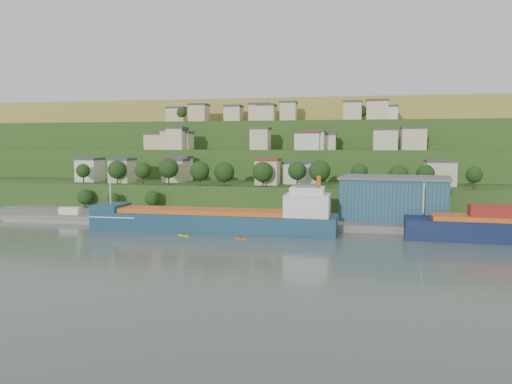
% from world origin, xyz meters
% --- Properties ---
extents(ground, '(500.00, 500.00, 0.00)m').
position_xyz_m(ground, '(0.00, 0.00, 0.00)').
color(ground, '#44534C').
rests_on(ground, ground).
extents(quay, '(220.00, 26.00, 4.00)m').
position_xyz_m(quay, '(20.00, 28.00, 0.00)').
color(quay, slate).
rests_on(quay, ground).
extents(pebble_beach, '(40.00, 18.00, 2.40)m').
position_xyz_m(pebble_beach, '(-55.00, 22.00, 0.00)').
color(pebble_beach, slate).
rests_on(pebble_beach, ground).
extents(hillside, '(360.00, 211.06, 96.00)m').
position_xyz_m(hillside, '(-0.02, 168.65, 0.10)').
color(hillside, '#284719').
rests_on(hillside, ground).
extents(cargo_ship_near, '(69.20, 11.22, 17.78)m').
position_xyz_m(cargo_ship_near, '(-4.06, 10.46, 2.84)').
color(cargo_ship_near, navy).
rests_on(cargo_ship_near, ground).
extents(warehouse, '(33.18, 22.81, 12.80)m').
position_xyz_m(warehouse, '(44.29, 29.80, 8.43)').
color(warehouse, navy).
rests_on(warehouse, quay).
extents(caravan, '(6.85, 3.31, 3.10)m').
position_xyz_m(caravan, '(-56.09, 20.04, 2.75)').
color(caravan, white).
rests_on(caravan, pebble_beach).
extents(dinghy, '(3.68, 1.47, 0.73)m').
position_xyz_m(dinghy, '(-42.52, 16.16, 1.56)').
color(dinghy, silver).
rests_on(dinghy, pebble_beach).
extents(kayak_orange, '(3.56, 1.58, 0.88)m').
position_xyz_m(kayak_orange, '(4.53, -0.13, 0.26)').
color(kayak_orange, '#D15312').
rests_on(kayak_orange, ground).
extents(kayak_yellow, '(3.40, 1.73, 0.85)m').
position_xyz_m(kayak_yellow, '(-11.38, 1.30, 0.25)').
color(kayak_yellow, gold).
rests_on(kayak_yellow, ground).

